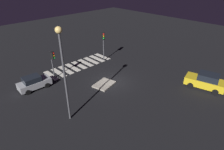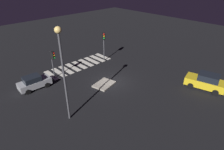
{
  "view_description": "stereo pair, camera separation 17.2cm",
  "coord_description": "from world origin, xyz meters",
  "px_view_note": "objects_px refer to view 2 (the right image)",
  "views": [
    {
      "loc": [
        14.65,
        14.93,
        12.3
      ],
      "look_at": [
        0.0,
        0.0,
        1.0
      ],
      "focal_mm": 30.97,
      "sensor_mm": 36.0,
      "label": 1
    },
    {
      "loc": [
        14.53,
        15.05,
        12.3
      ],
      "look_at": [
        0.0,
        0.0,
        1.0
      ],
      "focal_mm": 30.97,
      "sensor_mm": 36.0,
      "label": 2
    }
  ],
  "objects_px": {
    "traffic_island": "(104,84)",
    "traffic_light_south": "(104,40)",
    "street_lamp": "(62,62)",
    "car_yellow": "(206,81)",
    "car_silver": "(34,82)",
    "traffic_light_east": "(53,58)"
  },
  "relations": [
    {
      "from": "car_silver",
      "to": "car_yellow",
      "type": "relative_size",
      "value": 0.81
    },
    {
      "from": "street_lamp",
      "to": "car_yellow",
      "type": "bearing_deg",
      "value": 155.38
    },
    {
      "from": "traffic_light_east",
      "to": "street_lamp",
      "type": "xyz_separation_m",
      "value": [
        3.07,
        7.97,
        3.1
      ]
    },
    {
      "from": "traffic_island",
      "to": "traffic_light_south",
      "type": "relative_size",
      "value": 0.64
    },
    {
      "from": "traffic_island",
      "to": "traffic_light_south",
      "type": "bearing_deg",
      "value": -132.15
    },
    {
      "from": "traffic_light_east",
      "to": "car_silver",
      "type": "bearing_deg",
      "value": -116.76
    },
    {
      "from": "car_yellow",
      "to": "traffic_light_south",
      "type": "distance_m",
      "value": 14.72
    },
    {
      "from": "traffic_island",
      "to": "car_yellow",
      "type": "bearing_deg",
      "value": 132.25
    },
    {
      "from": "traffic_light_east",
      "to": "traffic_light_south",
      "type": "relative_size",
      "value": 0.81
    },
    {
      "from": "car_silver",
      "to": "street_lamp",
      "type": "height_order",
      "value": "street_lamp"
    },
    {
      "from": "traffic_island",
      "to": "car_silver",
      "type": "distance_m",
      "value": 8.27
    },
    {
      "from": "traffic_island",
      "to": "traffic_light_south",
      "type": "height_order",
      "value": "traffic_light_south"
    },
    {
      "from": "traffic_light_east",
      "to": "street_lamp",
      "type": "height_order",
      "value": "street_lamp"
    },
    {
      "from": "car_yellow",
      "to": "traffic_light_east",
      "type": "relative_size",
      "value": 1.28
    },
    {
      "from": "car_yellow",
      "to": "traffic_island",
      "type": "bearing_deg",
      "value": 29.28
    },
    {
      "from": "car_yellow",
      "to": "street_lamp",
      "type": "xyz_separation_m",
      "value": [
        14.43,
        -6.61,
        4.9
      ]
    },
    {
      "from": "car_silver",
      "to": "traffic_light_east",
      "type": "bearing_deg",
      "value": 13.21
    },
    {
      "from": "traffic_island",
      "to": "street_lamp",
      "type": "xyz_separation_m",
      "value": [
        6.4,
        2.23,
        5.75
      ]
    },
    {
      "from": "traffic_island",
      "to": "traffic_light_south",
      "type": "xyz_separation_m",
      "value": [
        -4.81,
        -5.32,
        3.3
      ]
    },
    {
      "from": "traffic_island",
      "to": "car_yellow",
      "type": "height_order",
      "value": "car_yellow"
    },
    {
      "from": "traffic_island",
      "to": "car_yellow",
      "type": "relative_size",
      "value": 0.62
    },
    {
      "from": "traffic_island",
      "to": "car_silver",
      "type": "bearing_deg",
      "value": -38.95
    }
  ]
}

